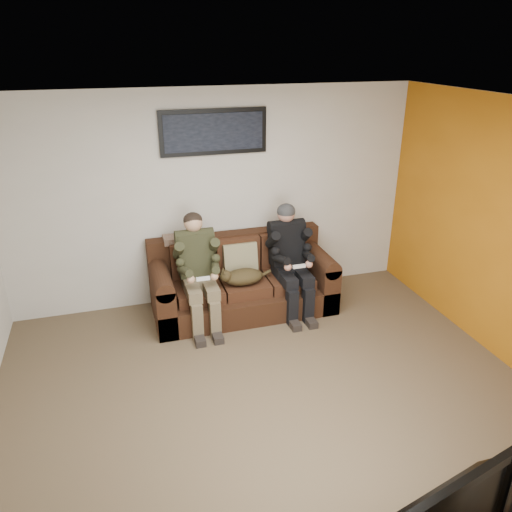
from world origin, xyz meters
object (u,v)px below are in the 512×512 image
object	(u,v)px
person_right	(290,253)
cat	(242,277)
person_left	(198,265)
framed_poster	(214,132)
sofa	(241,282)

from	to	relation	value
person_right	cat	size ratio (longest dim) A/B	1.97
person_left	person_right	world-z (taller)	person_right
person_left	framed_poster	bearing A→B (deg)	57.94
sofa	framed_poster	distance (m)	1.82
person_right	cat	bearing A→B (deg)	-174.19
sofa	person_right	size ratio (longest dim) A/B	1.67
person_right	framed_poster	size ratio (longest dim) A/B	1.04
cat	person_left	bearing A→B (deg)	172.95
sofa	cat	size ratio (longest dim) A/B	3.29
person_right	cat	xyz separation A→B (m)	(-0.61, -0.06, -0.19)
person_left	framed_poster	size ratio (longest dim) A/B	1.03
sofa	framed_poster	size ratio (longest dim) A/B	1.73
framed_poster	cat	bearing A→B (deg)	-77.15
person_left	cat	bearing A→B (deg)	-7.05
person_left	person_right	size ratio (longest dim) A/B	0.99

